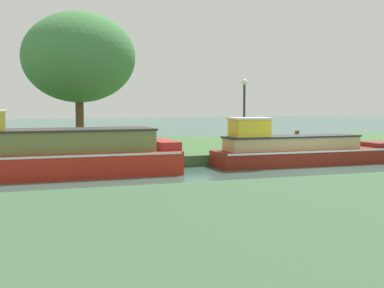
% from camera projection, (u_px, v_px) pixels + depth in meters
% --- Properties ---
extents(ground_plane, '(120.00, 120.00, 0.00)m').
position_uv_depth(ground_plane, '(313.00, 169.00, 19.00)').
color(ground_plane, '#355C52').
extents(riverbank_far, '(72.00, 10.00, 0.40)m').
position_uv_depth(riverbank_far, '(232.00, 147.00, 25.55)').
color(riverbank_far, '#3D6334').
rests_on(riverbank_far, ground_plane).
extents(maroon_barge, '(7.45, 1.53, 1.79)m').
position_uv_depth(maroon_barge, '(301.00, 150.00, 20.15)').
color(maroon_barge, maroon).
rests_on(maroon_barge, ground_plane).
extents(red_narrowboat, '(7.93, 2.42, 2.11)m').
position_uv_depth(red_narrowboat, '(55.00, 154.00, 17.11)').
color(red_narrowboat, red).
rests_on(red_narrowboat, ground_plane).
extents(willow_tree_left, '(4.57, 4.36, 5.59)m').
position_uv_depth(willow_tree_left, '(79.00, 57.00, 21.72)').
color(willow_tree_left, brown).
rests_on(willow_tree_left, riverbank_far).
extents(lamp_post, '(0.24, 0.24, 2.89)m').
position_uv_depth(lamp_post, '(244.00, 105.00, 22.16)').
color(lamp_post, '#333338').
rests_on(lamp_post, riverbank_far).
extents(mooring_post_near, '(0.18, 0.18, 0.79)m').
position_uv_depth(mooring_post_near, '(297.00, 140.00, 21.89)').
color(mooring_post_near, '#533823').
rests_on(mooring_post_near, riverbank_far).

